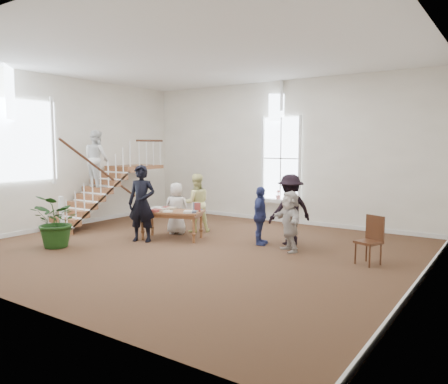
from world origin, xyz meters
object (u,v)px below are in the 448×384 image
Objects in this scene: woman_cluster_a at (260,216)px; floor_plant at (58,221)px; police_officer at (142,203)px; library_table at (171,214)px; woman_cluster_c at (290,221)px; elderly_woman at (177,208)px; person_yellow at (196,203)px; side_chair at (371,237)px; woman_cluster_b at (290,210)px.

floor_plant is at bearing 113.39° from woman_cluster_a.
police_officer is 1.36× the size of woman_cluster_a.
floor_plant reaches higher than library_table.
elderly_woman is at bearing -139.64° from woman_cluster_c.
floor_plant is at bearing 16.93° from person_yellow.
floor_plant is 7.23m from side_chair.
elderly_woman is at bearing 78.43° from woman_cluster_a.
woman_cluster_a is at bearing 37.70° from floor_plant.
police_officer is at bearing 102.68° from woman_cluster_a.
elderly_woman is (0.10, 1.25, -0.27)m from police_officer.
side_chair is at bearing -13.80° from library_table.
police_officer is 1.52× the size of floor_plant.
woman_cluster_c is at bearing -9.59° from library_table.
side_chair is at bearing 153.04° from elderly_woman.
police_officer reaches higher than elderly_woman.
woman_cluster_c is (0.90, -0.20, -0.02)m from woman_cluster_a.
woman_cluster_b is 5.68m from floor_plant.
woman_cluster_a is at bearing -163.45° from side_chair.
woman_cluster_c is 1.40× the size of side_chair.
elderly_woman is 0.99× the size of woman_cluster_a.
person_yellow is at bearing -53.65° from woman_cluster_b.
woman_cluster_b reaches higher than floor_plant.
woman_cluster_b is at bearing -67.44° from woman_cluster_a.
woman_cluster_c is (3.50, -0.08, -0.01)m from elderly_woman.
elderly_woman is 1.11× the size of floor_plant.
library_table is 1.24× the size of elderly_woman.
woman_cluster_c is (3.60, 1.17, -0.27)m from police_officer.
side_chair reaches higher than library_table.
elderly_woman is 0.59m from person_yellow.
library_table is at bearing -128.80° from woman_cluster_c.
person_yellow is 2.90m from woman_cluster_b.
woman_cluster_a is 1.43× the size of side_chair.
library_table is 1.38× the size of floor_plant.
woman_cluster_b is 0.73m from woman_cluster_c.
floor_plant is (-4.80, -2.81, -0.06)m from woman_cluster_c.
elderly_woman is 1.42× the size of side_chair.
side_chair is at bearing 125.10° from person_yellow.
woman_cluster_a is 1.02× the size of woman_cluster_c.
person_yellow reaches higher than floor_plant.
woman_cluster_c is at bearing -159.93° from side_chair.
woman_cluster_b is at bearing 164.65° from elderly_woman.
library_table is 1.76× the size of side_chair.
woman_cluster_b is (2.86, 1.18, 0.20)m from library_table.
elderly_woman is 2.60m from woman_cluster_a.
woman_cluster_c is at bearing 30.38° from floor_plant.
library_table is 0.70m from elderly_woman.
woman_cluster_a is (2.26, 0.73, 0.05)m from library_table.
person_yellow is 3.25m from woman_cluster_c.
floor_plant is at bearing 40.24° from elderly_woman.
woman_cluster_c is (3.20, -0.58, -0.12)m from person_yellow.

